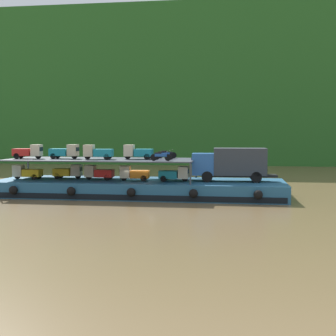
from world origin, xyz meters
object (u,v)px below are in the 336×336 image
object	(u,v)px
covered_lorry	(231,163)
motorcycle_upper_port	(161,156)
mini_truck_lower_aft	(68,172)
mini_truck_upper_bow	(138,152)
mini_truck_upper_fore	(98,152)
mini_truck_lower_stern	(27,172)
motorcycle_upper_stbd	(167,154)
motorcycle_upper_centre	(164,155)
mini_truck_lower_mid	(99,173)
mini_truck_lower_bow	(174,174)
mini_truck_upper_mid	(65,152)
mini_truck_lower_fore	(134,173)
cargo_barge	(140,188)
mini_truck_upper_stern	(28,152)

from	to	relation	value
covered_lorry	motorcycle_upper_port	bearing A→B (deg)	-160.41
mini_truck_lower_aft	mini_truck_upper_bow	world-z (taller)	mini_truck_upper_bow
mini_truck_upper_fore	motorcycle_upper_port	size ratio (longest dim) A/B	1.47
mini_truck_lower_stern	motorcycle_upper_port	world-z (taller)	motorcycle_upper_port
mini_truck_lower_aft	motorcycle_upper_stbd	distance (m)	9.87
motorcycle_upper_centre	mini_truck_lower_stern	bearing A→B (deg)	-177.44
covered_lorry	mini_truck_lower_aft	size ratio (longest dim) A/B	2.86
mini_truck_lower_mid	mini_truck_lower_bow	distance (m)	7.39
mini_truck_upper_mid	motorcycle_upper_centre	world-z (taller)	mini_truck_upper_mid
mini_truck_lower_aft	motorcycle_upper_centre	distance (m)	9.78
covered_lorry	mini_truck_lower_fore	world-z (taller)	covered_lorry
mini_truck_lower_stern	motorcycle_upper_stbd	world-z (taller)	motorcycle_upper_stbd
mini_truck_lower_bow	motorcycle_upper_stbd	world-z (taller)	motorcycle_upper_stbd
mini_truck_lower_stern	mini_truck_upper_fore	distance (m)	7.45
motorcycle_upper_stbd	mini_truck_lower_bow	bearing A→B (deg)	-66.25
covered_lorry	mini_truck_lower_mid	xyz separation A→B (m)	(-12.61, -0.40, -1.00)
mini_truck_lower_stern	mini_truck_upper_bow	bearing A→B (deg)	3.50
cargo_barge	mini_truck_lower_stern	size ratio (longest dim) A/B	9.85
mini_truck_lower_stern	mini_truck_upper_mid	distance (m)	4.22
cargo_barge	mini_truck_upper_stern	size ratio (longest dim) A/B	9.74
cargo_barge	mini_truck_upper_stern	distance (m)	11.44
mini_truck_upper_stern	mini_truck_upper_fore	size ratio (longest dim) A/B	1.00
mini_truck_upper_fore	motorcycle_upper_stbd	bearing A→B (deg)	23.53
mini_truck_lower_aft	motorcycle_upper_port	bearing A→B (deg)	-14.87
covered_lorry	mini_truck_upper_fore	size ratio (longest dim) A/B	2.84
cargo_barge	mini_truck_lower_bow	size ratio (longest dim) A/B	9.85
mini_truck_upper_bow	mini_truck_lower_bow	bearing A→B (deg)	-8.85
mini_truck_lower_stern	mini_truck_upper_fore	size ratio (longest dim) A/B	0.99
mini_truck_lower_fore	motorcycle_upper_centre	size ratio (longest dim) A/B	1.47
covered_lorry	motorcycle_upper_port	xyz separation A→B (m)	(-6.30, -2.24, 0.74)
mini_truck_lower_fore	motorcycle_upper_centre	world-z (taller)	motorcycle_upper_centre
mini_truck_upper_stern	mini_truck_upper_bow	world-z (taller)	same
mini_truck_lower_stern	mini_truck_lower_aft	bearing A→B (deg)	17.74
cargo_barge	mini_truck_upper_fore	size ratio (longest dim) A/B	9.73
mini_truck_upper_mid	motorcycle_upper_centre	distance (m)	9.68
mini_truck_upper_mid	cargo_barge	bearing A→B (deg)	0.59
cargo_barge	motorcycle_upper_port	bearing A→B (deg)	-39.76
motorcycle_upper_centre	motorcycle_upper_stbd	xyz separation A→B (m)	(0.01, 1.95, 0.00)
cargo_barge	covered_lorry	world-z (taller)	covered_lorry
cargo_barge	mini_truck_upper_bow	xyz separation A→B (m)	(-0.21, 0.10, 3.44)
mini_truck_lower_bow	mini_truck_upper_stern	distance (m)	14.41
cargo_barge	mini_truck_lower_stern	xyz separation A→B (m)	(-11.07, -0.56, 1.44)
mini_truck_lower_mid	mini_truck_lower_aft	bearing A→B (deg)	167.79
mini_truck_lower_stern	motorcycle_upper_centre	bearing A→B (deg)	2.56
mini_truck_lower_aft	mini_truck_upper_fore	xyz separation A→B (m)	(3.43, -1.34, 2.00)
cargo_barge	mini_truck_upper_bow	distance (m)	3.45
mini_truck_lower_fore	motorcycle_upper_centre	bearing A→B (deg)	10.85
mini_truck_lower_fore	mini_truck_upper_bow	world-z (taller)	mini_truck_upper_bow
cargo_barge	motorcycle_upper_stbd	world-z (taller)	motorcycle_upper_stbd
mini_truck_lower_stern	mini_truck_upper_bow	world-z (taller)	mini_truck_upper_bow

